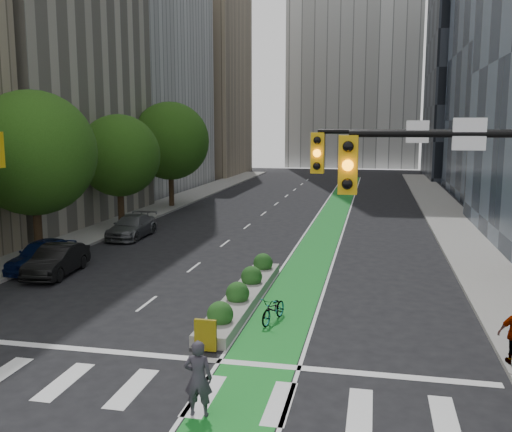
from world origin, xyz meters
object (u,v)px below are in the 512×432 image
at_px(parked_car_left_near, 43,255).
at_px(parked_car_left_mid, 57,260).
at_px(cyclist, 198,378).
at_px(parked_car_left_far, 132,227).
at_px(bicycle, 274,309).
at_px(median_planter, 244,293).

bearing_deg(parked_car_left_near, parked_car_left_mid, -31.83).
bearing_deg(cyclist, parked_car_left_far, -67.15).
relative_size(cyclist, parked_car_left_far, 0.39).
distance_m(bicycle, parked_car_left_near, 13.26).
relative_size(median_planter, cyclist, 5.40).
bearing_deg(cyclist, median_planter, -88.88).
bearing_deg(parked_car_left_mid, bicycle, -26.66).
relative_size(median_planter, parked_car_left_far, 2.13).
relative_size(bicycle, parked_car_left_far, 0.37).
xyz_separation_m(median_planter, parked_car_left_mid, (-9.53, 2.22, 0.35)).
height_order(median_planter, cyclist, cyclist).
relative_size(parked_car_left_mid, parked_car_left_far, 0.90).
bearing_deg(bicycle, parked_car_left_near, 172.22).
distance_m(parked_car_left_mid, parked_car_left_far, 9.33).
distance_m(median_planter, parked_car_left_far, 15.22).
distance_m(bicycle, parked_car_left_mid, 11.91).
height_order(parked_car_left_mid, parked_car_left_far, parked_car_left_mid).
distance_m(median_planter, cyclist, 9.11).
height_order(bicycle, parked_car_left_far, parked_car_left_far).
bearing_deg(cyclist, parked_car_left_mid, -52.02).
bearing_deg(median_planter, parked_car_left_near, 164.68).
xyz_separation_m(parked_car_left_near, parked_car_left_far, (0.79, 8.61, -0.06)).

